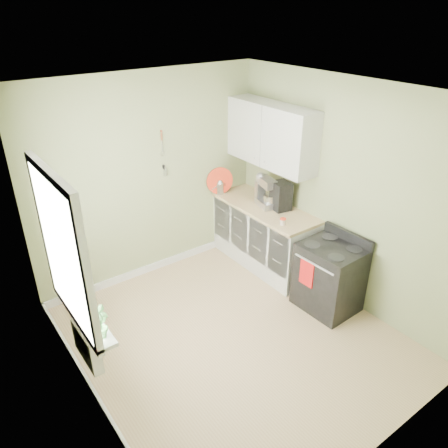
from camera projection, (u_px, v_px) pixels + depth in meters
floor at (234, 338)px, 4.94m from camera, size 3.20×3.60×0.02m
ceiling at (237, 92)px, 3.69m from camera, size 3.20×3.60×0.02m
wall_back at (150, 179)px, 5.61m from camera, size 3.20×0.02×2.70m
wall_left at (76, 290)px, 3.47m from camera, size 0.02×3.60×2.70m
wall_right at (343, 195)px, 5.17m from camera, size 0.02×3.60×2.70m
base_cabinets at (264, 237)px, 6.14m from camera, size 0.60×1.60×0.87m
countertop at (265, 208)px, 5.92m from camera, size 0.64×1.60×0.04m
upper_cabinets at (271, 135)px, 5.63m from camera, size 0.35×1.40×0.80m
window at (62, 252)px, 3.61m from camera, size 0.06×1.14×1.44m
window_sill at (83, 313)px, 3.95m from camera, size 0.18×1.14×0.04m
radiator at (87, 345)px, 4.05m from camera, size 0.12×0.50×0.35m
wall_utensils at (163, 161)px, 5.60m from camera, size 0.02×0.14×0.58m
stove at (329, 277)px, 5.26m from camera, size 0.63×0.71×0.97m
stand_mixer at (266, 193)px, 5.86m from camera, size 0.29×0.39×0.43m
kettle at (220, 187)px, 6.26m from camera, size 0.20×0.12×0.21m
coffee_maker at (281, 197)px, 5.75m from camera, size 0.26×0.27×0.38m
red_tray at (220, 181)px, 6.21m from camera, size 0.39×0.17×0.39m
jar at (283, 221)px, 5.42m from camera, size 0.08×0.08×0.08m
plant_a at (100, 322)px, 3.56m from camera, size 0.21×0.20×0.33m
plant_b at (85, 302)px, 3.81m from camera, size 0.22×0.23×0.32m
plant_c at (73, 285)px, 4.02m from camera, size 0.26×0.26×0.33m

